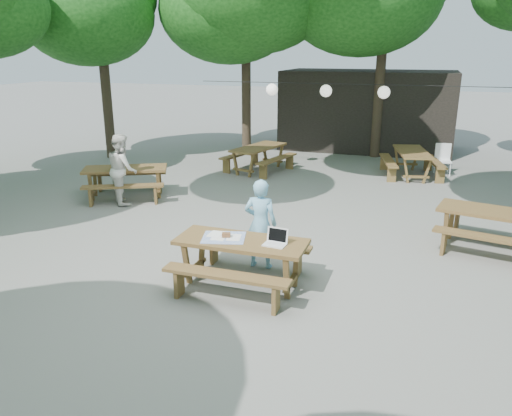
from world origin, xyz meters
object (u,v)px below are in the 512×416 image
object	(u,v)px
main_picnic_table	(241,262)
second_person	(122,169)
picnic_table_nw	(126,182)
plastic_chair	(442,166)
woman	(261,224)

from	to	relation	value
main_picnic_table	second_person	xyz separation A→B (m)	(-4.18, 3.21, 0.44)
picnic_table_nw	plastic_chair	world-z (taller)	plastic_chair
plastic_chair	picnic_table_nw	bearing A→B (deg)	-153.88
main_picnic_table	picnic_table_nw	bearing A→B (deg)	140.30
woman	second_person	size ratio (longest dim) A/B	0.92
picnic_table_nw	second_person	size ratio (longest dim) A/B	1.45
picnic_table_nw	plastic_chair	size ratio (longest dim) A/B	2.67
picnic_table_nw	second_person	world-z (taller)	second_person
picnic_table_nw	main_picnic_table	bearing A→B (deg)	-65.84
woman	plastic_chair	bearing A→B (deg)	-113.07
main_picnic_table	woman	world-z (taller)	woman
main_picnic_table	plastic_chair	world-z (taller)	plastic_chair
woman	plastic_chair	world-z (taller)	woman
main_picnic_table	plastic_chair	bearing A→B (deg)	70.40
woman	picnic_table_nw	bearing A→B (deg)	-35.02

